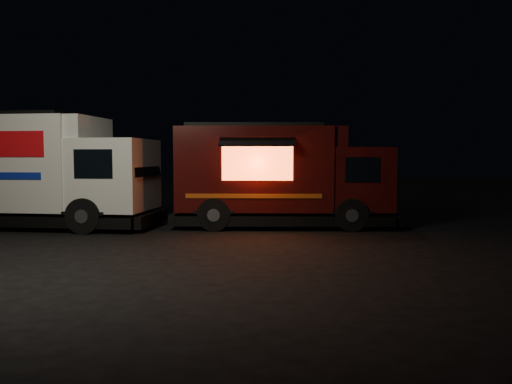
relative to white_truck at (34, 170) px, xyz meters
name	(u,v)px	position (x,y,z in m)	size (l,w,h in m)	color
ground	(179,244)	(4.80, -2.99, -1.69)	(80.00, 80.00, 0.00)	black
white_truck	(34,170)	(0.00, 0.00, 0.00)	(7.44, 2.54, 3.37)	silver
red_truck	(284,175)	(7.45, 0.20, -0.15)	(6.59, 2.42, 3.06)	#3A0A0A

